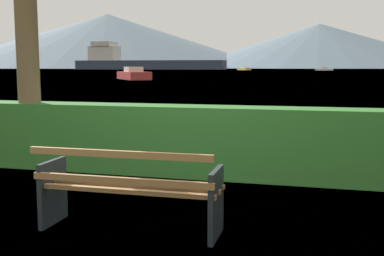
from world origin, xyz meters
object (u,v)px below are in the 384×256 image
object	(u,v)px
tender_far	(244,69)
fishing_boat_near	(134,75)
park_bench	(129,190)
sailboat_mid	(324,69)
cargo_ship_large	(139,62)

from	to	relation	value
tender_far	fishing_boat_near	bearing A→B (deg)	-86.17
park_bench	sailboat_mid	bearing A→B (deg)	89.04
cargo_ship_large	park_bench	bearing A→B (deg)	-68.80
tender_far	cargo_ship_large	bearing A→B (deg)	149.03
park_bench	fishing_boat_near	distance (m)	58.19
cargo_ship_large	tender_far	world-z (taller)	cargo_ship_large
sailboat_mid	fishing_boat_near	bearing A→B (deg)	-99.03
fishing_boat_near	sailboat_mid	world-z (taller)	fishing_boat_near
fishing_boat_near	tender_far	bearing A→B (deg)	93.83
sailboat_mid	cargo_ship_large	bearing A→B (deg)	154.46
park_bench	sailboat_mid	world-z (taller)	sailboat_mid
cargo_ship_large	sailboat_mid	xyz separation A→B (m)	(105.46, -50.38, -4.06)
park_bench	tender_far	world-z (taller)	tender_far
park_bench	sailboat_mid	distance (m)	212.34
fishing_boat_near	tender_far	world-z (taller)	fishing_boat_near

